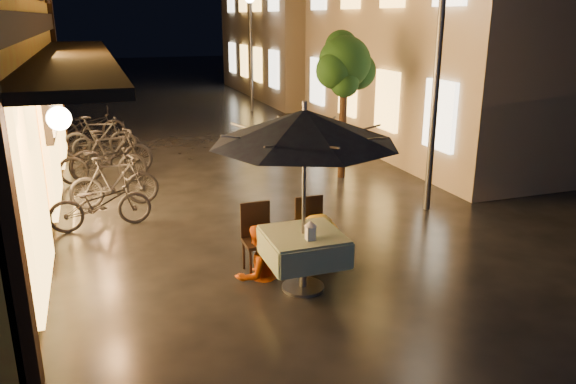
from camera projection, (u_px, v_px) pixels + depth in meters
name	position (u px, v px, depth m)	size (l,w,h in m)	color
ground	(317.00, 277.00, 7.68)	(90.00, 90.00, 0.00)	black
east_building_near	(489.00, 17.00, 14.86)	(7.30, 9.30, 6.80)	#A49585
east_building_far	(323.00, 11.00, 25.15)	(7.30, 10.30, 7.30)	#A49585
street_tree	(345.00, 66.00, 11.78)	(1.43, 1.20, 3.15)	black
streetlamp_near	(439.00, 47.00, 9.55)	(0.36, 0.36, 4.23)	#59595E
streetlamp_far	(250.00, 31.00, 20.36)	(0.36, 0.36, 4.23)	#59595E
cafe_table	(303.00, 247.00, 7.20)	(0.99, 0.99, 0.78)	#59595E
patio_umbrella	(304.00, 127.00, 6.73)	(2.35, 2.35, 2.46)	#59595E
cafe_chair_left	(257.00, 234.00, 7.75)	(0.42, 0.42, 0.97)	black
cafe_chair_right	(311.00, 227.00, 8.00)	(0.42, 0.42, 0.97)	black
table_lantern	(310.00, 229.00, 6.89)	(0.16, 0.16, 0.25)	white
person_orange	(257.00, 227.00, 7.51)	(0.71, 0.55, 1.45)	#BD4608
person_yellow	(319.00, 216.00, 7.79)	(0.98, 0.56, 1.52)	yellow
bicycle_0	(100.00, 203.00, 9.36)	(0.58, 1.66, 0.87)	#232229
bicycle_1	(114.00, 182.00, 10.40)	(0.46, 1.62, 0.97)	black
bicycle_2	(103.00, 161.00, 11.89)	(0.63, 1.82, 0.96)	black
bicycle_3	(112.00, 154.00, 12.20)	(0.52, 1.85, 1.11)	black
bicycle_4	(107.00, 141.00, 14.03)	(0.58, 1.65, 0.87)	black
bicycle_5	(100.00, 137.00, 13.94)	(0.51, 1.79, 1.08)	black
bicycle_6	(90.00, 126.00, 15.66)	(0.67, 1.92, 1.01)	black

